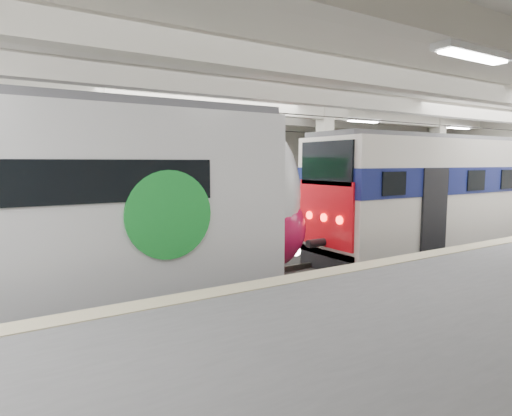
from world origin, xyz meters
TOP-DOWN VIEW (x-y plane):
  - station_hall at (0.00, -1.74)m, footprint 36.00×24.00m
  - modern_emu at (-5.44, -0.00)m, footprint 14.62×3.02m
  - older_rer at (8.86, 0.00)m, footprint 12.94×2.86m

SIDE VIEW (x-z plane):
  - older_rer at x=8.86m, z-range 0.11..4.40m
  - modern_emu at x=-5.44m, z-range -0.04..4.64m
  - station_hall at x=0.00m, z-range 0.37..6.12m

